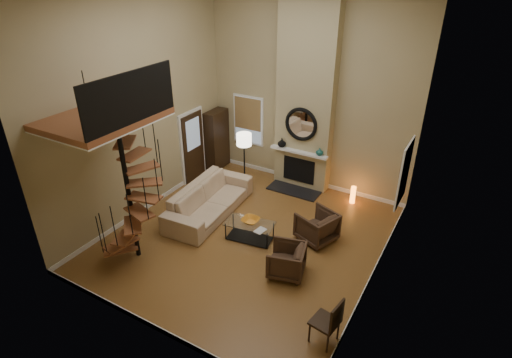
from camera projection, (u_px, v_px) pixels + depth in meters
The scene contains 32 objects.
ground at pixel (248, 237), 9.94m from camera, with size 6.00×6.50×0.01m, color #9E6C33.
back_wall at pixel (309, 92), 11.13m from camera, with size 6.00×0.02×5.50m, color tan.
front_wall at pixel (134, 199), 6.16m from camera, with size 6.00×0.02×5.50m, color tan.
left_wall at pixel (140, 107), 9.97m from camera, with size 0.02×6.50×5.50m, color tan.
right_wall at pixel (391, 161), 7.32m from camera, with size 0.02×6.50×5.50m, color tan.
baseboard_back at pixel (303, 180), 12.39m from camera, with size 6.00×0.02×0.12m, color white.
baseboard_front at pixel (155, 327), 7.44m from camera, with size 6.00×0.02×0.12m, color white.
baseboard_left at pixel (154, 203), 11.23m from camera, with size 0.02×6.50×0.12m, color white.
baseboard_right at pixel (371, 277), 8.59m from camera, with size 0.02×6.50×0.12m, color white.
chimney_breast at pixel (306, 93), 10.98m from camera, with size 1.60×0.38×5.50m, color tan.
hearth at pixel (294, 190), 11.89m from camera, with size 1.50×0.60×0.04m, color black.
firebox at pixel (299, 170), 11.86m from camera, with size 0.95×0.02×0.72m, color black.
mantel at pixel (299, 152), 11.52m from camera, with size 1.70×0.18×0.06m, color white.
mirror_frame at pixel (301, 124), 11.19m from camera, with size 0.94×0.94×0.10m, color black.
mirror_disc at pixel (301, 124), 11.20m from camera, with size 0.80×0.80×0.01m, color white.
vase_left at pixel (282, 143), 11.72m from camera, with size 0.24×0.24×0.25m, color black.
vase_right at pixel (320, 152), 11.22m from camera, with size 0.20×0.20×0.21m, color #164E49.
window_back at pixel (248, 120), 12.47m from camera, with size 1.02×0.06×1.52m.
window_right at pixel (404, 172), 9.39m from camera, with size 0.06×1.02×1.52m.
entry_door at pixel (193, 146), 12.12m from camera, with size 0.10×1.05×2.16m.
loft at pixel (107, 117), 7.94m from camera, with size 1.70×2.20×1.09m.
spiral_stair at pixel (128, 186), 8.52m from camera, with size 1.47×1.47×4.06m.
hutch at pixel (217, 139), 12.85m from camera, with size 0.39×0.82×1.84m, color black.
sofa at pixel (209, 199), 10.73m from camera, with size 2.83×1.11×0.83m, color #CAAD8C.
armchair_near at pixel (319, 228), 9.67m from camera, with size 0.80×0.82×0.75m, color #432D1F.
armchair_far at pixel (290, 261), 8.61m from camera, with size 0.73×0.75×0.69m, color #432D1F.
coffee_table at pixel (250, 229), 9.74m from camera, with size 1.23×0.74×0.44m.
bowl at pixel (251, 220), 9.68m from camera, with size 0.41×0.41×0.10m, color orange.
book at pixel (259, 230), 9.39m from camera, with size 0.21×0.28×0.03m, color gray.
floor_lamp at pixel (244, 144), 11.35m from camera, with size 0.42×0.42×1.72m.
accent_lamp at pixel (353, 195), 11.22m from camera, with size 0.14×0.14×0.49m, color orange.
side_chair at pixel (330, 321), 6.96m from camera, with size 0.51×0.50×0.95m.
Camera 1 is at (4.23, -6.92, 5.92)m, focal length 29.01 mm.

